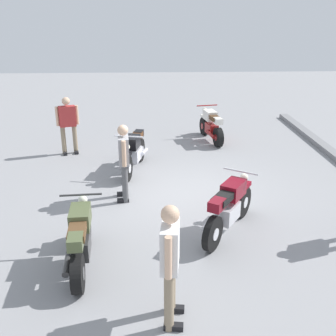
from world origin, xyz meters
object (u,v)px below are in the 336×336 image
object	(u,v)px
person_in_gray_shirt	(124,158)
person_in_red_shirt	(68,122)
motorcycle_black_cruiser	(134,151)
motorcycle_olive_vintage	(81,239)
person_in_white_shirt	(170,258)
motorcycle_maroon_cruiser	(229,207)
motorcycle_cream_vintage	(211,126)

from	to	relation	value
person_in_gray_shirt	person_in_red_shirt	bearing A→B (deg)	-65.35
motorcycle_black_cruiser	person_in_red_shirt	xyz separation A→B (m)	(-1.43, -1.94, 0.43)
motorcycle_olive_vintage	person_in_white_shirt	world-z (taller)	person_in_white_shirt
motorcycle_maroon_cruiser	motorcycle_cream_vintage	xyz separation A→B (m)	(-5.81, 0.53, -0.03)
motorcycle_maroon_cruiser	motorcycle_olive_vintage	size ratio (longest dim) A/B	0.93
motorcycle_maroon_cruiser	motorcycle_black_cruiser	world-z (taller)	same
motorcycle_maroon_cruiser	person_in_white_shirt	bearing A→B (deg)	-174.54
motorcycle_maroon_cruiser	person_in_white_shirt	world-z (taller)	person_in_white_shirt
motorcycle_maroon_cruiser	person_in_red_shirt	bearing A→B (deg)	72.19
motorcycle_black_cruiser	motorcycle_cream_vintage	bearing A→B (deg)	148.01
motorcycle_olive_vintage	motorcycle_black_cruiser	world-z (taller)	motorcycle_black_cruiser
motorcycle_cream_vintage	person_in_white_shirt	world-z (taller)	person_in_white_shirt
person_in_gray_shirt	person_in_white_shirt	size ratio (longest dim) A/B	0.99
person_in_white_shirt	motorcycle_cream_vintage	bearing A→B (deg)	84.96
motorcycle_olive_vintage	motorcycle_cream_vintage	bearing A→B (deg)	-28.47
motorcycle_maroon_cruiser	motorcycle_black_cruiser	distance (m)	3.80
motorcycle_maroon_cruiser	motorcycle_olive_vintage	xyz separation A→B (m)	(0.96, -2.60, -0.03)
person_in_red_shirt	person_in_gray_shirt	xyz separation A→B (m)	(3.18, 1.79, 0.02)
motorcycle_black_cruiser	motorcycle_maroon_cruiser	bearing A→B (deg)	41.14
motorcycle_olive_vintage	person_in_gray_shirt	size ratio (longest dim) A/B	1.15
motorcycle_olive_vintage	person_in_gray_shirt	xyz separation A→B (m)	(-2.51, 0.58, 0.49)
person_in_gray_shirt	motorcycle_cream_vintage	bearing A→B (deg)	-125.52
motorcycle_olive_vintage	person_in_white_shirt	bearing A→B (deg)	-137.78
motorcycle_cream_vintage	person_in_gray_shirt	xyz separation A→B (m)	(4.26, -2.55, 0.49)
motorcycle_black_cruiser	person_in_white_shirt	world-z (taller)	person_in_white_shirt
person_in_red_shirt	person_in_gray_shirt	distance (m)	3.65
person_in_white_shirt	motorcycle_black_cruiser	bearing A→B (deg)	103.71
motorcycle_black_cruiser	motorcycle_olive_vintage	bearing A→B (deg)	1.98
person_in_red_shirt	person_in_white_shirt	xyz separation A→B (m)	(7.03, 2.59, 0.04)
person_in_gray_shirt	motorcycle_maroon_cruiser	bearing A→B (deg)	137.87
motorcycle_maroon_cruiser	person_in_white_shirt	size ratio (longest dim) A/B	1.05
person_in_white_shirt	motorcycle_olive_vintage	bearing A→B (deg)	143.02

